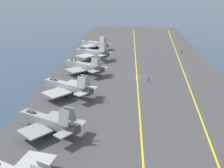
# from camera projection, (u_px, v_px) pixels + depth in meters

# --- Properties ---
(ground_plane) EXTENTS (2000.00, 2000.00, 0.00)m
(ground_plane) POSITION_uv_depth(u_px,v_px,m) (137.00, 78.00, 87.91)
(ground_plane) COLOR #2D425B
(carrier_deck) EXTENTS (213.37, 55.09, 0.40)m
(carrier_deck) POSITION_uv_depth(u_px,v_px,m) (137.00, 78.00, 87.84)
(carrier_deck) COLOR #424244
(carrier_deck) RESTS_ON ground
(deck_stripe_foul_line) EXTENTS (191.60, 13.57, 0.01)m
(deck_stripe_foul_line) POSITION_uv_depth(u_px,v_px,m) (186.00, 78.00, 86.91)
(deck_stripe_foul_line) COLOR yellow
(deck_stripe_foul_line) RESTS_ON carrier_deck
(deck_stripe_centerline) EXTENTS (192.03, 0.36, 0.01)m
(deck_stripe_centerline) POSITION_uv_depth(u_px,v_px,m) (137.00, 77.00, 87.78)
(deck_stripe_centerline) COLOR yellow
(deck_stripe_centerline) RESTS_ON carrier_deck
(parked_jet_second) EXTENTS (12.26, 15.52, 6.38)m
(parked_jet_second) POSITION_uv_depth(u_px,v_px,m) (46.00, 121.00, 54.37)
(parked_jet_second) COLOR gray
(parked_jet_second) RESTS_ON carrier_deck
(parked_jet_third) EXTENTS (13.80, 16.53, 6.38)m
(parked_jet_third) POSITION_uv_depth(u_px,v_px,m) (66.00, 86.00, 72.52)
(parked_jet_third) COLOR #9EA3A8
(parked_jet_third) RESTS_ON carrier_deck
(parked_jet_fourth) EXTENTS (13.59, 16.64, 6.20)m
(parked_jet_fourth) POSITION_uv_depth(u_px,v_px,m) (83.00, 66.00, 91.21)
(parked_jet_fourth) COLOR #93999E
(parked_jet_fourth) RESTS_ON carrier_deck
(parked_jet_fifth) EXTENTS (13.92, 16.01, 6.47)m
(parked_jet_fifth) POSITION_uv_depth(u_px,v_px,m) (91.00, 52.00, 108.03)
(parked_jet_fifth) COLOR #A8AAAF
(parked_jet_fifth) RESTS_ON carrier_deck
(parked_jet_sixth) EXTENTS (13.22, 15.81, 6.12)m
(parked_jet_sixth) POSITION_uv_depth(u_px,v_px,m) (93.00, 43.00, 125.75)
(parked_jet_sixth) COLOR #A8AAAF
(parked_jet_sixth) RESTS_ON carrier_deck
(crew_purple_vest) EXTENTS (0.46, 0.42, 1.75)m
(crew_purple_vest) POSITION_uv_depth(u_px,v_px,m) (182.00, 51.00, 117.79)
(crew_purple_vest) COLOR #383328
(crew_purple_vest) RESTS_ON carrier_deck
(crew_blue_vest) EXTENTS (0.46, 0.45, 1.65)m
(crew_blue_vest) POSITION_uv_depth(u_px,v_px,m) (148.00, 79.00, 83.14)
(crew_blue_vest) COLOR #383328
(crew_blue_vest) RESTS_ON carrier_deck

